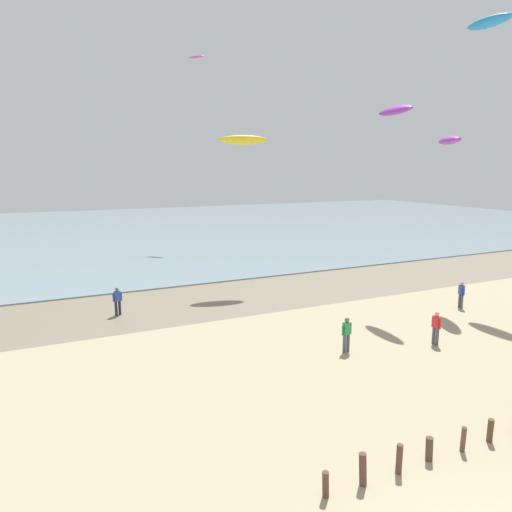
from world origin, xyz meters
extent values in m
cube|color=#7A6D59|center=(0.00, 23.45, 0.00)|extent=(120.00, 8.63, 0.01)
cube|color=gray|center=(0.00, 62.77, 0.05)|extent=(160.00, 70.00, 0.10)
cylinder|color=brown|center=(-2.26, 3.81, 0.37)|extent=(0.22, 0.19, 0.76)
cylinder|color=brown|center=(-1.05, 3.78, 0.48)|extent=(0.25, 0.23, 0.98)
cylinder|color=brown|center=(0.22, 3.74, 0.45)|extent=(0.19, 0.19, 0.91)
cylinder|color=#4C3E2D|center=(1.48, 3.83, 0.37)|extent=(0.25, 0.22, 0.76)
cylinder|color=brown|center=(2.78, 3.72, 0.42)|extent=(0.17, 0.19, 0.84)
cylinder|color=brown|center=(4.00, 3.73, 0.39)|extent=(0.21, 0.22, 0.80)
cylinder|color=#232328|center=(-4.39, 22.75, 0.44)|extent=(0.16, 0.16, 0.88)
cylinder|color=#232328|center=(-4.61, 22.71, 0.44)|extent=(0.16, 0.16, 0.88)
cube|color=#2D4CA5|center=(-4.50, 22.73, 1.18)|extent=(0.39, 0.27, 0.60)
sphere|color=brown|center=(-4.50, 22.73, 1.60)|extent=(0.22, 0.22, 0.22)
cylinder|color=#2D4CA5|center=(-4.26, 22.76, 1.13)|extent=(0.09, 0.09, 0.52)
cylinder|color=#2D4CA5|center=(-4.74, 22.69, 1.13)|extent=(0.09, 0.09, 0.52)
cylinder|color=#4C4C56|center=(15.30, 14.80, 0.44)|extent=(0.16, 0.16, 0.88)
cylinder|color=#4C4C56|center=(15.35, 15.02, 0.44)|extent=(0.16, 0.16, 0.88)
cube|color=#2D4CA5|center=(15.33, 14.91, 1.18)|extent=(0.30, 0.40, 0.60)
sphere|color=tan|center=(15.33, 14.91, 1.60)|extent=(0.22, 0.22, 0.22)
cylinder|color=#2D4CA5|center=(15.27, 14.68, 1.13)|extent=(0.09, 0.09, 0.52)
cylinder|color=#2D4CA5|center=(15.38, 15.14, 1.13)|extent=(0.09, 0.09, 0.52)
cylinder|color=#4C4C56|center=(9.02, 11.00, 0.44)|extent=(0.16, 0.16, 0.88)
cylinder|color=#4C4C56|center=(9.03, 10.78, 0.44)|extent=(0.16, 0.16, 0.88)
cube|color=red|center=(9.02, 10.89, 1.18)|extent=(0.23, 0.37, 0.60)
sphere|color=tan|center=(9.02, 10.89, 1.60)|extent=(0.22, 0.22, 0.22)
cylinder|color=red|center=(9.01, 11.13, 1.13)|extent=(0.09, 0.09, 0.52)
cylinder|color=red|center=(9.03, 10.65, 1.13)|extent=(0.09, 0.09, 0.52)
cylinder|color=#4C4C56|center=(4.52, 12.04, 0.44)|extent=(0.16, 0.16, 0.88)
cylinder|color=#4C4C56|center=(4.30, 12.03, 0.44)|extent=(0.16, 0.16, 0.88)
cube|color=#338C4C|center=(4.41, 12.03, 1.18)|extent=(0.37, 0.24, 0.60)
sphere|color=brown|center=(4.41, 12.03, 1.60)|extent=(0.22, 0.22, 0.22)
cylinder|color=#338C4C|center=(4.65, 12.04, 1.13)|extent=(0.09, 0.09, 0.52)
cylinder|color=#338C4C|center=(4.17, 12.02, 1.13)|extent=(0.09, 0.09, 0.52)
ellipsoid|color=#E54C99|center=(9.67, 48.74, 21.13)|extent=(1.79, 1.85, 0.36)
ellipsoid|color=purple|center=(12.15, 18.23, 12.23)|extent=(1.38, 3.25, 0.83)
ellipsoid|color=purple|center=(15.81, 17.17, 10.46)|extent=(2.52, 3.32, 0.63)
ellipsoid|color=yellow|center=(5.70, 26.92, 10.74)|extent=(3.75, 1.93, 0.93)
ellipsoid|color=#2384D1|center=(20.12, 18.51, 18.40)|extent=(1.36, 3.61, 0.76)
camera|label=1|loc=(-8.86, -5.66, 8.72)|focal=33.36mm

